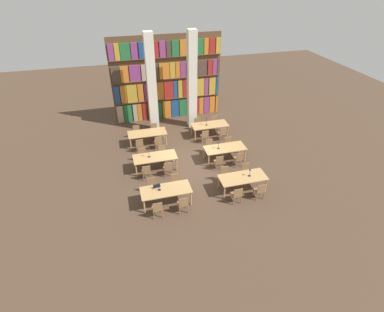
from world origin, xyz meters
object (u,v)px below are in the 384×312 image
Objects in this scene: chair_19 at (154,130)px; chair_23 at (214,122)px; chair_5 at (225,175)px; desk_lamp_4 at (207,120)px; reading_table_2 at (155,158)px; chair_9 at (143,155)px; reading_table_3 at (225,149)px; desk_lamp_3 at (219,144)px; pillar_left at (152,85)px; chair_18 at (158,142)px; chair_11 at (163,152)px; chair_14 at (239,159)px; chair_10 at (168,168)px; chair_0 at (157,208)px; chair_13 at (210,147)px; chair_8 at (146,171)px; chair_7 at (246,171)px; chair_1 at (152,186)px; chair_15 at (229,144)px; reading_table_4 at (147,134)px; chair_6 at (260,190)px; chair_17 at (137,132)px; chair_2 at (183,204)px; chair_22 at (222,133)px; chair_21 at (198,124)px; laptop at (157,186)px; chair_20 at (205,136)px; chair_4 at (237,194)px; chair_16 at (140,145)px; reading_table_1 at (243,178)px; reading_table_0 at (166,191)px; reading_table_5 at (210,126)px; chair_12 at (219,162)px; desk_lamp_1 at (250,171)px; pillar_center at (192,81)px.

chair_19 is 1.00× the size of chair_23.
desk_lamp_4 is at bearing -96.18° from chair_5.
chair_9 is (-0.57, 0.76, -0.23)m from reading_table_2.
reading_table_3 is 0.50m from desk_lamp_3.
pillar_left is 3.51m from chair_18.
pillar_left reaches higher than chair_23.
chair_11 and chair_14 have the same top height.
chair_23 is at bearing 45.58° from desk_lamp_4.
reading_table_2 is 5.58m from chair_23.
chair_0 is at bearing -109.81° from chair_10.
chair_5 is 2.67m from chair_13.
chair_7 is at bearing -14.60° from chair_8.
chair_15 is (4.77, 2.64, 0.00)m from chair_1.
reading_table_3 is at bearing 80.31° from chair_23.
chair_18 reaches higher than reading_table_4.
chair_6 is 1.00× the size of chair_11.
chair_14 is at bearing 138.73° from chair_17.
chair_2 reaches higher than reading_table_2.
chair_11 is 4.70m from chair_23.
chair_18 is at bearing -103.72° from chair_1.
chair_1 and chair_6 have the same top height.
chair_7 reaches higher than reading_table_3.
desk_lamp_4 is (-0.78, -0.80, 0.64)m from chair_23.
chair_22 is 1.25m from desk_lamp_4.
chair_10 is 4.32m from chair_17.
chair_21 is 1.12m from chair_23.
chair_11 is (0.83, 3.22, -0.34)m from laptop.
chair_21 is (-0.00, 1.53, 0.00)m from chair_20.
chair_10 is (-3.69, 1.24, 0.00)m from chair_7.
chair_5 is (0.00, 1.53, 0.00)m from chair_4.
chair_7 and chair_16 have the same top height.
chair_14 is (1.12, -1.53, 0.00)m from chair_13.
chair_18 reaches higher than reading_table_1.
chair_11 is (-2.58, 4.30, 0.00)m from chair_4.
chair_6 is 1.00× the size of chair_13.
chair_11 is 3.66m from desk_lamp_4.
reading_table_0 and reading_table_1 have the same top height.
reading_table_2 is 2.56× the size of chair_18.
reading_table_5 is at bearing 35.06° from reading_table_2.
chair_16 is at bearing 131.47° from chair_6.
chair_11 and chair_13 have the same top height.
chair_0 is 1.00× the size of chair_12.
desk_lamp_4 is at bearing 45.58° from chair_23.
desk_lamp_1 is at bearing -88.00° from reading_table_5.
reading_table_0 is at bearing -89.02° from reading_table_2.
chair_16 is at bearing 107.30° from reading_table_2.
laptop reaches higher than chair_18.
chair_6 reaches higher than reading_table_2.
pillar_left reaches higher than reading_table_0.
reading_table_4 is (-3.16, -1.67, -2.31)m from pillar_center.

